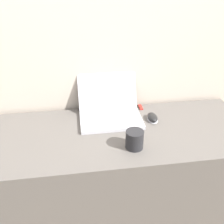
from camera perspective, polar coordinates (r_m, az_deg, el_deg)
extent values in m
cube|color=beige|center=(1.51, -0.05, 19.26)|extent=(7.00, 0.04, 2.50)
cube|color=#5B5651|center=(1.65, 1.63, -14.92)|extent=(1.46, 0.57, 0.74)
cube|color=silver|center=(1.49, -0.22, -1.74)|extent=(0.35, 0.22, 0.02)
cube|color=#B7B7BC|center=(1.50, -0.31, -1.04)|extent=(0.31, 0.12, 0.00)
cube|color=silver|center=(1.58, -1.05, 5.00)|extent=(0.35, 0.11, 0.22)
cube|color=white|center=(1.57, -1.02, 5.00)|extent=(0.32, 0.09, 0.20)
cylinder|color=#232326|center=(1.28, 4.93, -5.97)|extent=(0.09, 0.09, 0.09)
cylinder|color=black|center=(1.26, 5.01, -4.41)|extent=(0.07, 0.07, 0.01)
ellipsoid|color=#B2B2B7|center=(1.53, 8.75, -1.61)|extent=(0.06, 0.10, 0.01)
ellipsoid|color=black|center=(1.52, 8.80, -1.12)|extent=(0.05, 0.10, 0.04)
cube|color=#B2261E|center=(1.65, 6.22, 1.06)|extent=(0.02, 0.06, 0.01)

